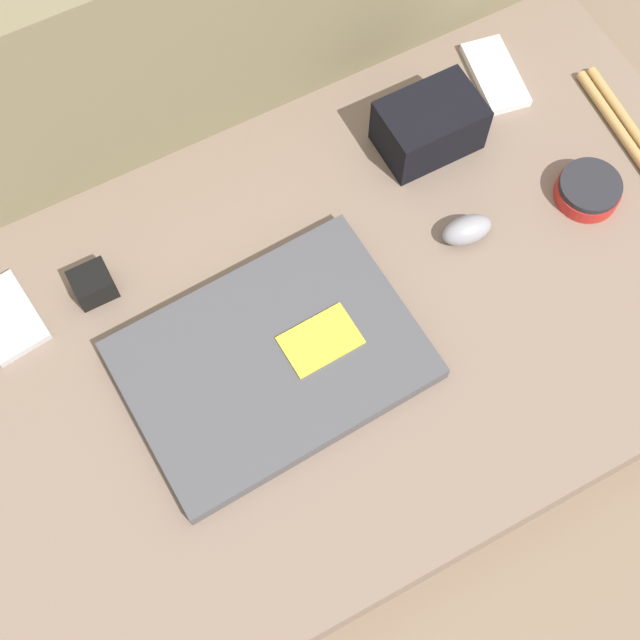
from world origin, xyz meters
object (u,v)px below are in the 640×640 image
at_px(computer_mouse, 467,230).
at_px(phone_silver, 6,318).
at_px(phone_black, 495,75).
at_px(charger_brick, 93,284).
at_px(camera_pouch, 429,125).
at_px(speaker_puck, 588,189).
at_px(laptop, 272,360).

distance_m(computer_mouse, phone_silver, 0.58).
distance_m(phone_black, charger_brick, 0.62).
bearing_deg(phone_black, camera_pouch, -150.79).
distance_m(computer_mouse, speaker_puck, 0.17).
bearing_deg(computer_mouse, phone_black, 56.41).
bearing_deg(charger_brick, laptop, -51.69).
xyz_separation_m(computer_mouse, charger_brick, (-0.45, 0.15, 0.00)).
xyz_separation_m(speaker_puck, charger_brick, (-0.62, 0.17, 0.00)).
bearing_deg(phone_silver, speaker_puck, -21.21).
distance_m(computer_mouse, camera_pouch, 0.15).
bearing_deg(phone_black, phone_silver, -167.34).
height_order(computer_mouse, phone_black, computer_mouse).
bearing_deg(phone_black, laptop, -142.84).
bearing_deg(speaker_puck, computer_mouse, 172.76).
bearing_deg(charger_brick, camera_pouch, -0.43).
height_order(computer_mouse, speaker_puck, computer_mouse).
height_order(phone_black, charger_brick, charger_brick).
relative_size(phone_black, charger_brick, 2.67).
distance_m(speaker_puck, phone_black, 0.22).
relative_size(phone_silver, phone_black, 0.89).
height_order(speaker_puck, camera_pouch, camera_pouch).
height_order(camera_pouch, charger_brick, camera_pouch).
xyz_separation_m(laptop, camera_pouch, (0.33, 0.19, 0.03)).
xyz_separation_m(computer_mouse, speaker_puck, (0.17, -0.02, -0.00)).
distance_m(speaker_puck, phone_silver, 0.75).
relative_size(laptop, phone_silver, 3.09).
bearing_deg(phone_silver, camera_pouch, -8.58).
bearing_deg(phone_silver, charger_brick, -14.63).
bearing_deg(laptop, phone_black, 24.01).
bearing_deg(laptop, charger_brick, 125.59).
distance_m(laptop, camera_pouch, 0.38).
distance_m(laptop, phone_silver, 0.33).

